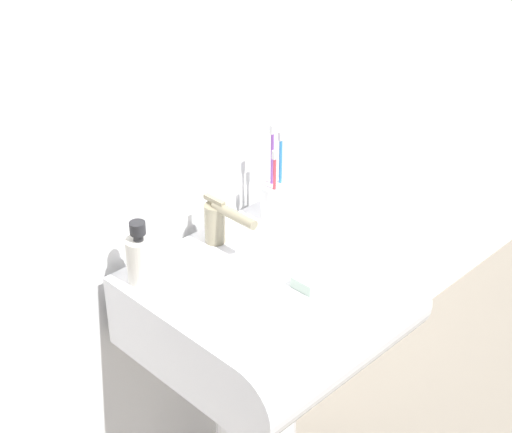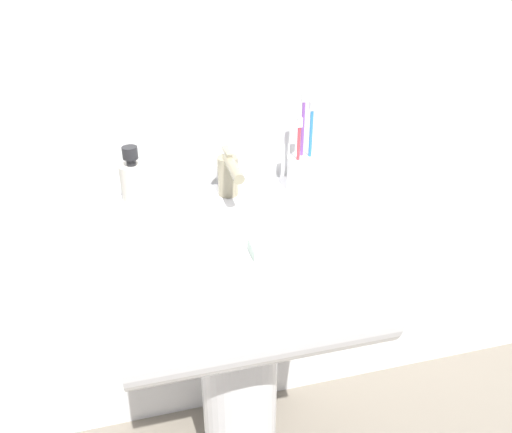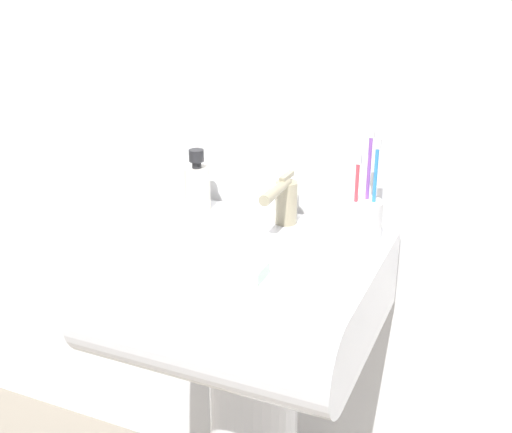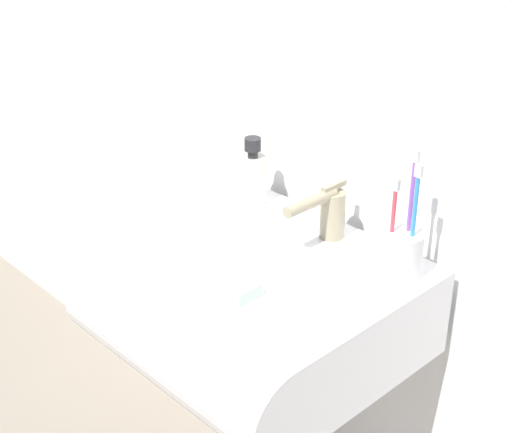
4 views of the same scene
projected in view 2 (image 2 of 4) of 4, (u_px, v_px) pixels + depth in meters
name	position (u px, v px, depth m)	size (l,w,h in m)	color
sink_pedestal	(239.00, 386.00, 1.24)	(0.19, 0.19, 0.61)	white
sink_basin	(242.00, 273.00, 1.00)	(0.48, 0.47, 0.16)	white
faucet	(229.00, 174.00, 1.09)	(0.05, 0.15, 0.11)	tan
toothbrush_cup	(303.00, 172.00, 1.13)	(0.07, 0.07, 0.22)	white
soap_bottle	(134.00, 183.00, 1.06)	(0.06, 0.06, 0.14)	silver
bar_soap	(269.00, 248.00, 0.91)	(0.07, 0.05, 0.02)	silver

